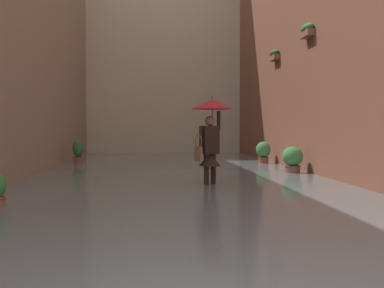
# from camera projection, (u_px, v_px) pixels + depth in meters

# --- Properties ---
(ground_plane) EXTENTS (60.00, 60.00, 0.00)m
(ground_plane) POSITION_uv_depth(u_px,v_px,m) (176.00, 180.00, 13.00)
(ground_plane) COLOR #605B56
(flood_water) EXTENTS (8.30, 26.30, 0.17)m
(flood_water) POSITION_uv_depth(u_px,v_px,m) (176.00, 177.00, 13.00)
(flood_water) COLOR slate
(flood_water) RESTS_ON ground_plane
(building_facade_far) EXTENTS (11.10, 1.80, 13.10)m
(building_facade_far) POSITION_uv_depth(u_px,v_px,m) (163.00, 26.00, 23.76)
(building_facade_far) COLOR beige
(building_facade_far) RESTS_ON ground_plane
(person_wading) EXTENTS (0.94, 0.94, 2.15)m
(person_wading) POSITION_uv_depth(u_px,v_px,m) (211.00, 127.00, 10.57)
(person_wading) COLOR #2D2319
(person_wading) RESTS_ON ground_plane
(potted_plant_far_right) EXTENTS (0.37, 0.37, 0.99)m
(potted_plant_far_right) POSITION_uv_depth(u_px,v_px,m) (78.00, 153.00, 16.54)
(potted_plant_far_right) COLOR brown
(potted_plant_far_right) RESTS_ON ground_plane
(potted_plant_near_left) EXTENTS (0.52, 0.52, 0.93)m
(potted_plant_near_left) POSITION_uv_depth(u_px,v_px,m) (263.00, 153.00, 16.72)
(potted_plant_near_left) COLOR brown
(potted_plant_near_left) RESTS_ON ground_plane
(potted_plant_mid_left) EXTENTS (0.58, 0.58, 0.90)m
(potted_plant_mid_left) POSITION_uv_depth(u_px,v_px,m) (293.00, 160.00, 13.27)
(potted_plant_mid_left) COLOR brown
(potted_plant_mid_left) RESTS_ON ground_plane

